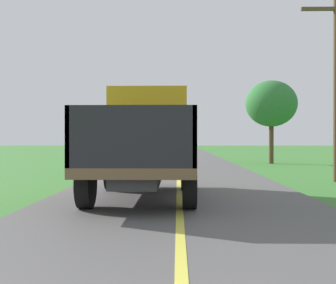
% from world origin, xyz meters
% --- Properties ---
extents(banana_truck_near, '(2.38, 5.82, 2.80)m').
position_xyz_m(banana_truck_near, '(-0.86, 10.48, 1.47)').
color(banana_truck_near, '#2D2D30').
rests_on(banana_truck_near, road_surface).
extents(utility_pole_roadside, '(2.44, 0.20, 6.41)m').
position_xyz_m(utility_pole_roadside, '(5.47, 14.55, 3.54)').
color(utility_pole_roadside, brown).
rests_on(utility_pole_roadside, ground).
extents(roadside_tree_mid_right, '(3.10, 3.10, 5.03)m').
position_xyz_m(roadside_tree_mid_right, '(5.63, 26.01, 3.62)').
color(roadside_tree_mid_right, '#4C3823').
rests_on(roadside_tree_mid_right, ground).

